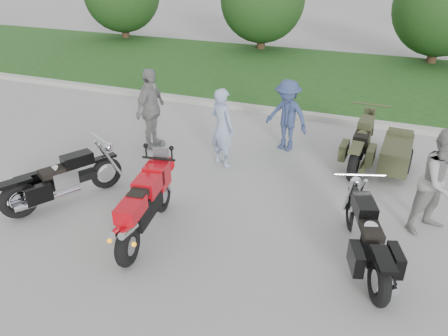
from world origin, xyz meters
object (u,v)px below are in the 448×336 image
(sportbike_red, at_px, (144,205))
(person_back, at_px, (151,109))
(cruiser_left, at_px, (59,182))
(cruiser_sidecar, at_px, (381,150))
(cruiser_right, at_px, (368,241))
(person_denim, at_px, (287,116))
(person_grey, at_px, (441,182))
(person_stripe, at_px, (222,128))

(sportbike_red, height_order, person_back, person_back)
(cruiser_left, relative_size, cruiser_sidecar, 0.87)
(cruiser_left, height_order, cruiser_right, cruiser_right)
(cruiser_sidecar, height_order, person_denim, person_denim)
(sportbike_red, xyz_separation_m, person_back, (-1.66, 3.15, 0.34))
(cruiser_right, bearing_deg, person_grey, 37.57)
(sportbike_red, relative_size, person_stripe, 1.25)
(cruiser_sidecar, distance_m, person_back, 5.14)
(cruiser_sidecar, relative_size, person_grey, 1.34)
(cruiser_right, height_order, person_grey, person_grey)
(person_stripe, relative_size, person_denim, 1.04)
(cruiser_right, relative_size, cruiser_sidecar, 0.94)
(person_back, bearing_deg, cruiser_sidecar, -80.99)
(cruiser_right, distance_m, cruiser_sidecar, 3.40)
(cruiser_sidecar, height_order, person_stripe, person_stripe)
(sportbike_red, height_order, cruiser_left, sportbike_red)
(cruiser_sidecar, bearing_deg, person_denim, 176.05)
(cruiser_right, height_order, person_stripe, person_stripe)
(cruiser_left, height_order, person_denim, person_denim)
(cruiser_sidecar, xyz_separation_m, person_grey, (0.98, -2.00, 0.47))
(sportbike_red, height_order, cruiser_right, sportbike_red)
(person_grey, bearing_deg, person_denim, 99.50)
(cruiser_left, bearing_deg, sportbike_red, 19.78)
(person_stripe, bearing_deg, person_grey, -166.43)
(person_denim, bearing_deg, sportbike_red, -87.58)
(cruiser_left, xyz_separation_m, person_back, (0.32, 2.83, 0.49))
(cruiser_right, relative_size, person_stripe, 1.32)
(cruiser_right, bearing_deg, cruiser_sidecar, 72.31)
(cruiser_left, bearing_deg, person_back, 112.46)
(cruiser_right, bearing_deg, sportbike_red, 170.77)
(cruiser_sidecar, bearing_deg, person_stripe, -158.98)
(person_stripe, xyz_separation_m, person_grey, (4.18, -0.97, 0.04))
(cruiser_right, height_order, cruiser_sidecar, cruiser_sidecar)
(cruiser_left, distance_m, person_stripe, 3.40)
(sportbike_red, bearing_deg, cruiser_sidecar, 40.60)
(cruiser_right, xyz_separation_m, person_back, (-5.08, 2.61, 0.49))
(person_stripe, bearing_deg, person_back, 19.11)
(cruiser_left, relative_size, person_denim, 1.26)
(cruiser_left, height_order, cruiser_sidecar, cruiser_sidecar)
(cruiser_right, distance_m, person_stripe, 4.02)
(cruiser_left, xyz_separation_m, person_stripe, (2.17, 2.58, 0.41))
(person_grey, bearing_deg, person_stripe, 122.52)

